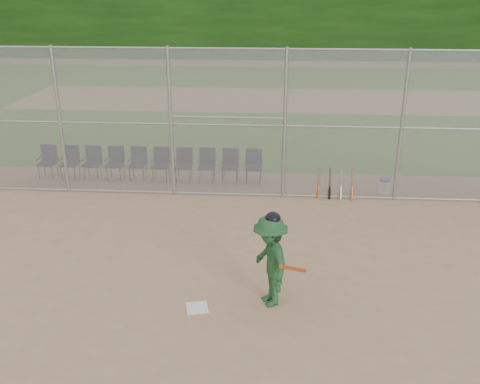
# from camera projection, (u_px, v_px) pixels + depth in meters

# --- Properties ---
(ground) EXTENTS (100.00, 100.00, 0.00)m
(ground) POSITION_uv_depth(u_px,v_px,m) (231.00, 295.00, 10.07)
(ground) COLOR tan
(ground) RESTS_ON ground
(grass_strip) EXTENTS (100.00, 100.00, 0.00)m
(grass_strip) POSITION_uv_depth(u_px,v_px,m) (261.00, 99.00, 26.78)
(grass_strip) COLOR #34671F
(grass_strip) RESTS_ON ground
(dirt_patch_far) EXTENTS (24.00, 24.00, 0.00)m
(dirt_patch_far) POSITION_uv_depth(u_px,v_px,m) (261.00, 99.00, 26.78)
(dirt_patch_far) COLOR tan
(dirt_patch_far) RESTS_ON ground
(backstop_fence) EXTENTS (16.09, 0.09, 4.00)m
(backstop_fence) POSITION_uv_depth(u_px,v_px,m) (246.00, 123.00, 13.95)
(backstop_fence) COLOR gray
(backstop_fence) RESTS_ON ground
(home_plate) EXTENTS (0.46, 0.46, 0.02)m
(home_plate) POSITION_uv_depth(u_px,v_px,m) (197.00, 308.00, 9.65)
(home_plate) COLOR silver
(home_plate) RESTS_ON ground
(batter_at_plate) EXTENTS (1.16, 1.37, 1.81)m
(batter_at_plate) POSITION_uv_depth(u_px,v_px,m) (270.00, 260.00, 9.50)
(batter_at_plate) COLOR #1E4B25
(batter_at_plate) RESTS_ON ground
(water_cooler) EXTENTS (0.33, 0.33, 0.42)m
(water_cooler) POSITION_uv_depth(u_px,v_px,m) (385.00, 186.00, 14.85)
(water_cooler) COLOR white
(water_cooler) RESTS_ON ground
(spare_bats) EXTENTS (0.96, 0.41, 0.83)m
(spare_bats) POSITION_uv_depth(u_px,v_px,m) (335.00, 184.00, 14.45)
(spare_bats) COLOR #D84C14
(spare_bats) RESTS_ON ground
(chair_0) EXTENTS (0.54, 0.52, 0.96)m
(chair_0) POSITION_uv_depth(u_px,v_px,m) (47.00, 162.00, 15.93)
(chair_0) COLOR black
(chair_0) RESTS_ON ground
(chair_1) EXTENTS (0.54, 0.52, 0.96)m
(chair_1) POSITION_uv_depth(u_px,v_px,m) (70.00, 163.00, 15.89)
(chair_1) COLOR black
(chair_1) RESTS_ON ground
(chair_2) EXTENTS (0.54, 0.52, 0.96)m
(chair_2) POSITION_uv_depth(u_px,v_px,m) (92.00, 163.00, 15.85)
(chair_2) COLOR black
(chair_2) RESTS_ON ground
(chair_3) EXTENTS (0.54, 0.52, 0.96)m
(chair_3) POSITION_uv_depth(u_px,v_px,m) (115.00, 164.00, 15.80)
(chair_3) COLOR black
(chair_3) RESTS_ON ground
(chair_4) EXTENTS (0.54, 0.52, 0.96)m
(chair_4) POSITION_uv_depth(u_px,v_px,m) (138.00, 164.00, 15.76)
(chair_4) COLOR black
(chair_4) RESTS_ON ground
(chair_5) EXTENTS (0.54, 0.52, 0.96)m
(chair_5) POSITION_uv_depth(u_px,v_px,m) (161.00, 165.00, 15.72)
(chair_5) COLOR black
(chair_5) RESTS_ON ground
(chair_6) EXTENTS (0.54, 0.52, 0.96)m
(chair_6) POSITION_uv_depth(u_px,v_px,m) (184.00, 165.00, 15.68)
(chair_6) COLOR black
(chair_6) RESTS_ON ground
(chair_7) EXTENTS (0.54, 0.52, 0.96)m
(chair_7) POSITION_uv_depth(u_px,v_px,m) (207.00, 166.00, 15.63)
(chair_7) COLOR black
(chair_7) RESTS_ON ground
(chair_8) EXTENTS (0.54, 0.52, 0.96)m
(chair_8) POSITION_uv_depth(u_px,v_px,m) (230.00, 166.00, 15.59)
(chair_8) COLOR black
(chair_8) RESTS_ON ground
(chair_9) EXTENTS (0.54, 0.52, 0.96)m
(chair_9) POSITION_uv_depth(u_px,v_px,m) (253.00, 167.00, 15.55)
(chair_9) COLOR black
(chair_9) RESTS_ON ground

